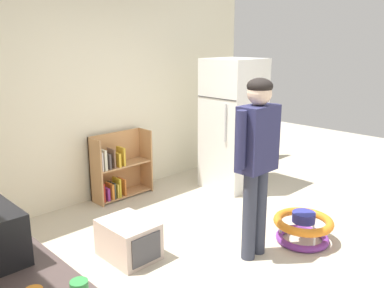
{
  "coord_description": "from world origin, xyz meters",
  "views": [
    {
      "loc": [
        -2.73,
        -2.14,
        2.02
      ],
      "look_at": [
        0.04,
        0.68,
        1.0
      ],
      "focal_mm": 37.97,
      "sensor_mm": 36.0,
      "label": 1
    }
  ],
  "objects_px": {
    "refrigerator": "(233,124)",
    "standing_person": "(257,152)",
    "baby_walker": "(303,227)",
    "pet_carrier": "(129,239)",
    "bookshelf": "(117,170)"
  },
  "relations": [
    {
      "from": "refrigerator",
      "to": "standing_person",
      "type": "bearing_deg",
      "value": -133.85
    },
    {
      "from": "standing_person",
      "to": "baby_walker",
      "type": "height_order",
      "value": "standing_person"
    },
    {
      "from": "standing_person",
      "to": "baby_walker",
      "type": "xyz_separation_m",
      "value": [
        0.58,
        -0.19,
        -0.88
      ]
    },
    {
      "from": "refrigerator",
      "to": "pet_carrier",
      "type": "bearing_deg",
      "value": -165.14
    },
    {
      "from": "bookshelf",
      "to": "standing_person",
      "type": "xyz_separation_m",
      "value": [
        0.06,
        -2.17,
        0.66
      ]
    },
    {
      "from": "standing_person",
      "to": "baby_walker",
      "type": "bearing_deg",
      "value": -18.11
    },
    {
      "from": "refrigerator",
      "to": "pet_carrier",
      "type": "distance_m",
      "value": 2.4
    },
    {
      "from": "baby_walker",
      "to": "pet_carrier",
      "type": "relative_size",
      "value": 1.09
    },
    {
      "from": "refrigerator",
      "to": "standing_person",
      "type": "distance_m",
      "value": 1.95
    },
    {
      "from": "refrigerator",
      "to": "baby_walker",
      "type": "distance_m",
      "value": 1.91
    },
    {
      "from": "bookshelf",
      "to": "standing_person",
      "type": "distance_m",
      "value": 2.27
    },
    {
      "from": "standing_person",
      "to": "baby_walker",
      "type": "distance_m",
      "value": 1.07
    },
    {
      "from": "refrigerator",
      "to": "bookshelf",
      "type": "height_order",
      "value": "refrigerator"
    },
    {
      "from": "pet_carrier",
      "to": "standing_person",
      "type": "bearing_deg",
      "value": -43.01
    },
    {
      "from": "standing_person",
      "to": "baby_walker",
      "type": "relative_size",
      "value": 2.81
    }
  ]
}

